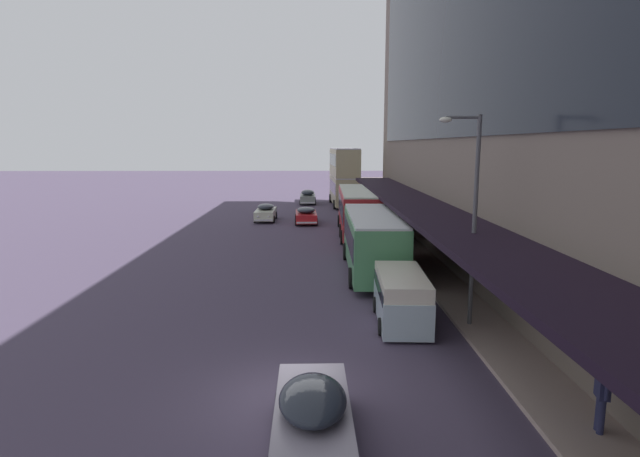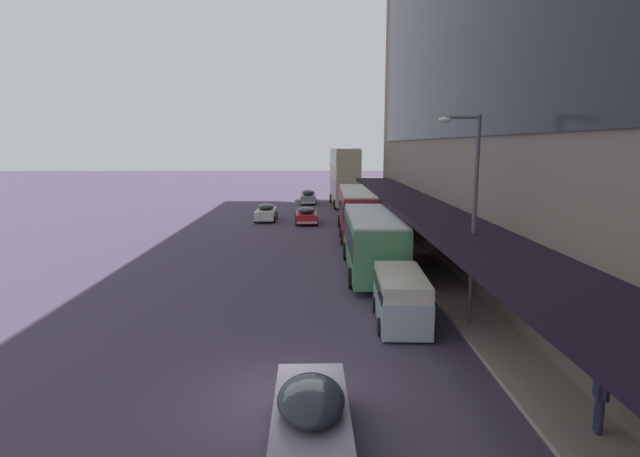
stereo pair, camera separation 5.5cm
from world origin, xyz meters
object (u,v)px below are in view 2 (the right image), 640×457
vw_van (400,295)px  pedestrian_at_kerb (601,391)px  sedan_second_mid (306,215)px  transit_bus_kerbside_rear (373,239)px  sedan_trailing_near (308,197)px  sedan_trailing_mid (311,417)px  street_lamp (470,207)px  sedan_oncoming_front (266,212)px  transit_bus_kerbside_front (344,175)px  transit_bus_kerbside_far (358,209)px

vw_van → pedestrian_at_kerb: 8.40m
sedan_second_mid → vw_van: size_ratio=0.93×
transit_bus_kerbside_rear → sedan_trailing_near: (-3.77, 31.88, -1.03)m
transit_bus_kerbside_rear → sedan_trailing_mid: bearing=-101.4°
sedan_trailing_mid → street_lamp: street_lamp is taller
sedan_oncoming_front → sedan_trailing_mid: bearing=-82.9°
sedan_trailing_mid → pedestrian_at_kerb: (6.66, 0.37, 0.39)m
transit_bus_kerbside_front → transit_bus_kerbside_rear: bearing=-90.6°
transit_bus_kerbside_rear → vw_van: (0.20, -7.51, -0.73)m
transit_bus_kerbside_far → sedan_oncoming_front: bearing=135.3°
vw_van → street_lamp: size_ratio=0.60×
sedan_oncoming_front → transit_bus_kerbside_rear: bearing=-68.4°
transit_bus_kerbside_front → sedan_trailing_mid: bearing=-94.3°
transit_bus_kerbside_far → sedan_trailing_mid: size_ratio=2.56×
sedan_second_mid → sedan_oncoming_front: bearing=155.7°
sedan_second_mid → vw_van: 24.96m
transit_bus_kerbside_front → transit_bus_kerbside_rear: 29.80m
sedan_oncoming_front → pedestrian_at_kerb: 35.74m
sedan_oncoming_front → sedan_trailing_mid: size_ratio=1.00×
sedan_trailing_near → transit_bus_kerbside_far: bearing=-79.1°
sedan_trailing_near → transit_bus_kerbside_rear: bearing=-83.2°
sedan_trailing_mid → sedan_trailing_near: bearing=90.7°
transit_bus_kerbside_rear → sedan_trailing_near: bearing=96.8°
sedan_oncoming_front → street_lamp: size_ratio=0.58×
transit_bus_kerbside_front → street_lamp: 37.94m
sedan_second_mid → pedestrian_at_kerb: bearing=-77.4°
transit_bus_kerbside_far → sedan_trailing_mid: transit_bus_kerbside_far is taller
sedan_oncoming_front → sedan_trailing_near: size_ratio=0.96×
sedan_trailing_near → vw_van: bearing=-84.2°
sedan_second_mid → pedestrian_at_kerb: 33.18m
transit_bus_kerbside_front → transit_bus_kerbside_rear: (-0.29, -29.75, -1.61)m
transit_bus_kerbside_front → vw_van: size_ratio=2.12×
transit_bus_kerbside_front → sedan_second_mid: 13.54m
street_lamp → transit_bus_kerbside_front: bearing=93.4°
transit_bus_kerbside_far → pedestrian_at_kerb: transit_bus_kerbside_far is taller
sedan_second_mid → vw_van: bearing=-80.8°
sedan_second_mid → sedan_trailing_mid: bearing=-88.9°
sedan_trailing_mid → sedan_trailing_near: sedan_trailing_near is taller
sedan_trailing_mid → pedestrian_at_kerb: 6.68m
sedan_trailing_near → street_lamp: 40.64m
transit_bus_kerbside_rear → sedan_oncoming_front: (-7.43, 18.78, -1.08)m
sedan_second_mid → pedestrian_at_kerb: (7.26, -32.37, 0.46)m
vw_van → pedestrian_at_kerb: pedestrian_at_kerb is taller
transit_bus_kerbside_front → pedestrian_at_kerb: bearing=-85.9°
sedan_oncoming_front → vw_van: bearing=-73.8°
street_lamp → vw_van: bearing=165.8°
sedan_trailing_mid → vw_van: bearing=67.4°
sedan_trailing_mid → transit_bus_kerbside_rear: bearing=78.6°
sedan_trailing_mid → sedan_second_mid: 32.75m
sedan_trailing_near → street_lamp: bearing=-81.0°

